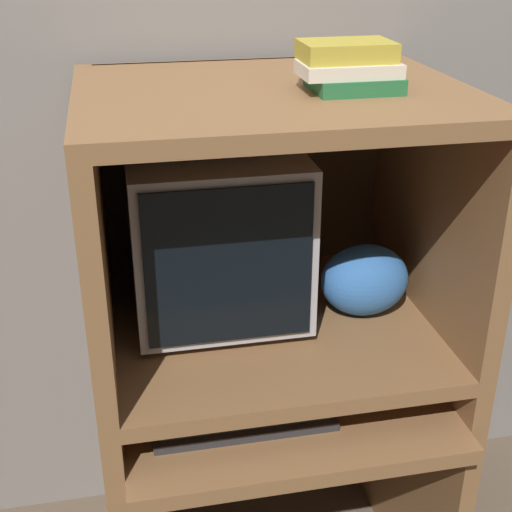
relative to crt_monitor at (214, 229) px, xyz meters
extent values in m
cube|color=gray|center=(0.12, 0.31, 0.29)|extent=(6.00, 0.06, 2.60)
cube|color=brown|center=(-0.27, -0.09, -0.67)|extent=(0.04, 0.67, 0.68)
cube|color=brown|center=(0.50, -0.09, -0.67)|extent=(0.04, 0.67, 0.68)
cube|color=brown|center=(0.12, -0.29, -0.35)|extent=(0.72, 0.37, 0.04)
cube|color=brown|center=(-0.27, -0.09, -0.27)|extent=(0.04, 0.67, 0.13)
cube|color=brown|center=(0.50, -0.09, -0.27)|extent=(0.04, 0.67, 0.13)
cube|color=brown|center=(0.12, -0.09, -0.23)|extent=(0.72, 0.67, 0.04)
cube|color=brown|center=(-0.27, -0.09, 0.07)|extent=(0.04, 0.67, 0.55)
cube|color=brown|center=(0.50, -0.09, 0.07)|extent=(0.04, 0.67, 0.55)
cube|color=brown|center=(0.12, -0.09, 0.32)|extent=(0.72, 0.67, 0.04)
cube|color=#48321E|center=(0.12, 0.24, 0.07)|extent=(0.72, 0.01, 0.55)
cylinder|color=#B2B2B7|center=(0.00, 0.00, -0.20)|extent=(0.22, 0.22, 0.02)
cube|color=#B2B2B7|center=(0.00, 0.00, 0.00)|extent=(0.39, 0.42, 0.38)
cube|color=black|center=(0.00, -0.21, 0.00)|extent=(0.35, 0.01, 0.35)
cube|color=#2D2D30|center=(0.01, -0.28, -0.32)|extent=(0.39, 0.16, 0.02)
cube|color=#474749|center=(0.01, -0.28, -0.31)|extent=(0.36, 0.12, 0.01)
ellipsoid|color=#28282B|center=(0.26, -0.27, -0.32)|extent=(0.06, 0.04, 0.03)
ellipsoid|color=#336BB7|center=(0.34, -0.09, -0.12)|extent=(0.21, 0.16, 0.17)
cube|color=#236638|center=(0.27, -0.15, 0.35)|extent=(0.17, 0.14, 0.03)
cube|color=beige|center=(0.25, -0.16, 0.38)|extent=(0.19, 0.11, 0.03)
cube|color=gold|center=(0.25, -0.14, 0.42)|extent=(0.18, 0.12, 0.04)
camera|label=1|loc=(-0.21, -1.50, 0.65)|focal=50.00mm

